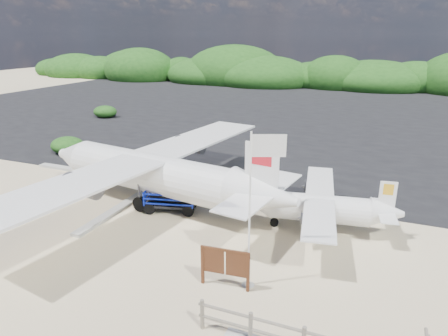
# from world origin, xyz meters

# --- Properties ---
(ground) EXTENTS (160.00, 160.00, 0.00)m
(ground) POSITION_xyz_m (0.00, 0.00, 0.00)
(ground) COLOR beige
(asphalt_apron) EXTENTS (90.00, 50.00, 0.04)m
(asphalt_apron) POSITION_xyz_m (0.00, 30.00, 0.00)
(asphalt_apron) COLOR #B2B2B2
(asphalt_apron) RESTS_ON ground
(lagoon) EXTENTS (9.00, 7.00, 0.40)m
(lagoon) POSITION_xyz_m (-9.00, 1.50, 0.00)
(lagoon) COLOR #B2B2B2
(lagoon) RESTS_ON ground
(vegetation_band) EXTENTS (124.00, 8.00, 4.40)m
(vegetation_band) POSITION_xyz_m (0.00, 55.00, 0.00)
(vegetation_band) COLOR #B2B2B2
(vegetation_band) RESTS_ON ground
(baggage_cart) EXTENTS (2.98, 2.15, 1.34)m
(baggage_cart) POSITION_xyz_m (-1.99, 2.03, 0.00)
(baggage_cart) COLOR #0B1FAD
(baggage_cart) RESTS_ON ground
(flagpole) EXTENTS (1.20, 0.84, 5.52)m
(flagpole) POSITION_xyz_m (3.55, -2.42, 0.00)
(flagpole) COLOR white
(flagpole) RESTS_ON ground
(signboard) EXTENTS (1.86, 0.33, 1.52)m
(signboard) POSITION_xyz_m (2.85, -2.84, 0.00)
(signboard) COLOR #522C17
(signboard) RESTS_ON ground
(crew_a) EXTENTS (0.65, 0.55, 1.50)m
(crew_a) POSITION_xyz_m (-4.07, 3.24, 0.75)
(crew_a) COLOR navy
(crew_a) RESTS_ON ground
(crew_b) EXTENTS (0.88, 0.70, 1.73)m
(crew_b) POSITION_xyz_m (1.10, 5.39, 0.87)
(crew_b) COLOR navy
(crew_b) RESTS_ON ground
(crew_c) EXTENTS (0.93, 0.57, 1.48)m
(crew_c) POSITION_xyz_m (4.75, 4.18, 0.74)
(crew_c) COLOR navy
(crew_c) RESTS_ON ground
(aircraft_small) EXTENTS (7.81, 7.81, 2.46)m
(aircraft_small) POSITION_xyz_m (-14.20, 34.28, 0.00)
(aircraft_small) COLOR #B2B2B2
(aircraft_small) RESTS_ON ground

